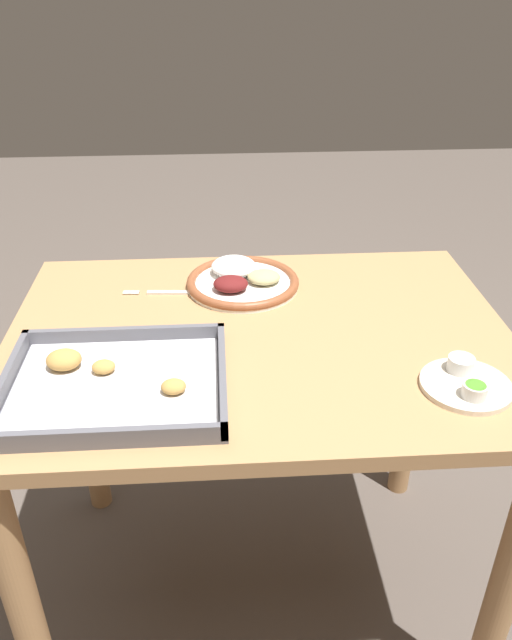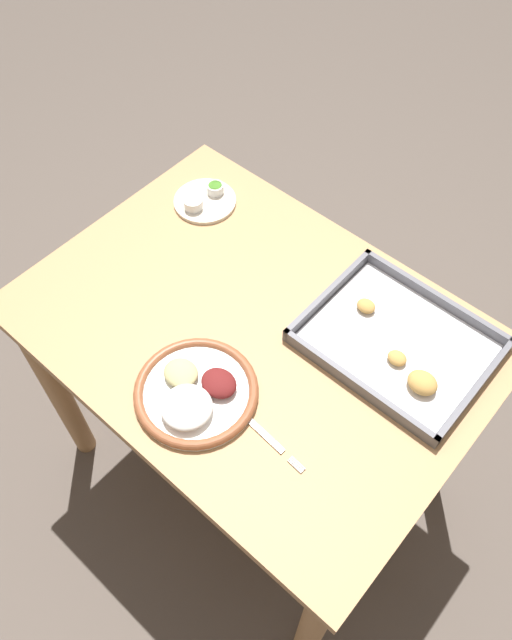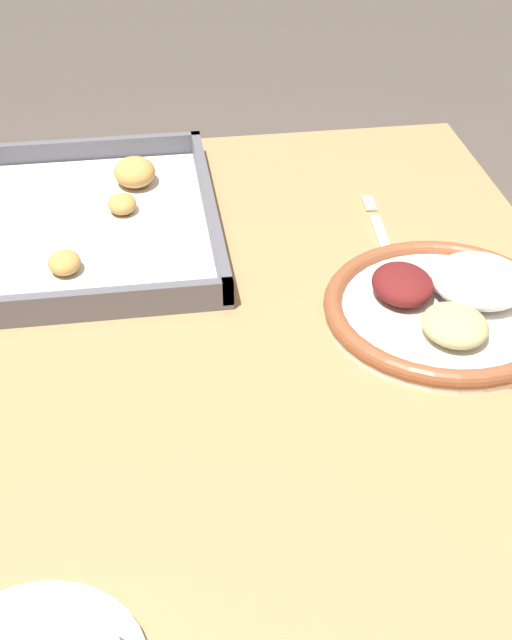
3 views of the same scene
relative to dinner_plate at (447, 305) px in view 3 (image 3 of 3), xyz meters
The scene contains 4 objects.
dining_table 0.26m from the dinner_plate, 97.14° to the left, with size 0.99×0.72×0.76m.
dinner_plate is the anchor object (origin of this frame).
fork 0.16m from the dinner_plate, ahead, with size 0.19×0.03×0.00m.
baking_tray 0.43m from the dinner_plate, 56.87° to the left, with size 0.38×0.30×0.04m.
Camera 3 is at (-0.69, 0.10, 1.31)m, focal length 50.00 mm.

